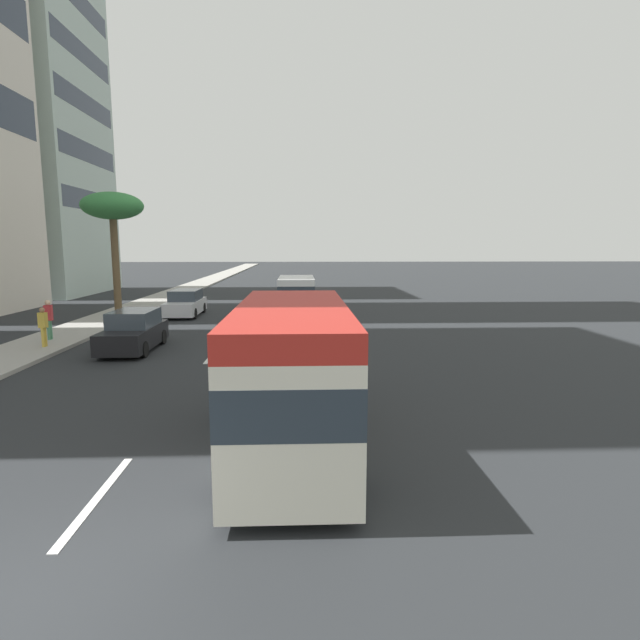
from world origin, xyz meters
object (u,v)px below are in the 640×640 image
at_px(car_fourth, 185,303).
at_px(minibus_lead, 293,371).
at_px(van_third, 296,295).
at_px(car_second, 134,332).
at_px(pedestrian_near_lamp, 49,318).
at_px(pedestrian_mid_block, 43,325).
at_px(palm_tree, 112,209).

bearing_deg(car_fourth, minibus_lead, 18.40).
bearing_deg(van_third, car_second, 142.80).
bearing_deg(pedestrian_near_lamp, van_third, 28.47).
bearing_deg(pedestrian_near_lamp, pedestrian_mid_block, -75.22).
height_order(car_fourth, palm_tree, palm_tree).
bearing_deg(van_third, pedestrian_near_lamp, 122.61).
relative_size(pedestrian_mid_block, palm_tree, 0.22).
bearing_deg(car_second, pedestrian_mid_block, -92.66).
relative_size(car_fourth, palm_tree, 0.61).
distance_m(pedestrian_near_lamp, palm_tree, 10.58).
bearing_deg(car_second, minibus_lead, 32.79).
xyz_separation_m(car_fourth, palm_tree, (0.42, 4.28, 5.79)).
bearing_deg(van_third, palm_tree, 79.56).
relative_size(van_third, pedestrian_mid_block, 2.88).
distance_m(car_second, car_fourth, 10.46).
relative_size(car_fourth, pedestrian_mid_block, 2.74).
bearing_deg(palm_tree, pedestrian_near_lamp, -178.82).
bearing_deg(pedestrian_near_lamp, minibus_lead, -52.11).
xyz_separation_m(minibus_lead, pedestrian_mid_block, (10.66, 10.50, -0.64)).
height_order(pedestrian_near_lamp, palm_tree, palm_tree).
distance_m(car_fourth, pedestrian_mid_block, 10.88).
height_order(car_fourth, pedestrian_near_lamp, pedestrian_near_lamp).
bearing_deg(car_fourth, pedestrian_near_lamp, -25.24).
bearing_deg(pedestrian_mid_block, van_third, 49.33).
height_order(minibus_lead, car_fourth, minibus_lead).
bearing_deg(minibus_lead, pedestrian_mid_block, 44.58).
height_order(minibus_lead, car_second, minibus_lead).
xyz_separation_m(van_third, pedestrian_mid_block, (-8.65, 10.45, -0.36)).
bearing_deg(car_second, palm_tree, -157.59).
relative_size(minibus_lead, car_second, 1.58).
xyz_separation_m(van_third, palm_tree, (2.06, 11.19, 5.13)).
height_order(car_second, pedestrian_mid_block, pedestrian_mid_block).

